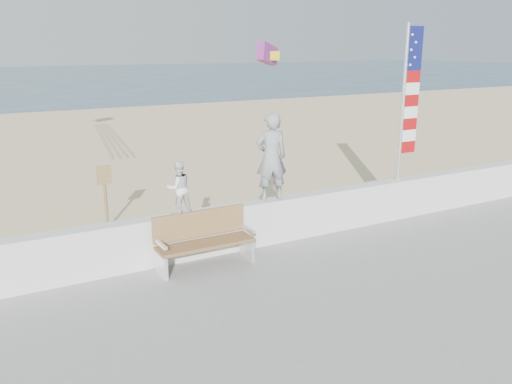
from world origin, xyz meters
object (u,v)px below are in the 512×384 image
Objects in this scene: adult at (271,157)px; bench at (204,239)px; flag at (408,96)px; child at (178,188)px.

adult is 0.97× the size of bench.
flag is at bearing 4.97° from bench.
bench is 0.51× the size of flag.
child is 1.04m from bench.
flag reaches higher than adult.
flag reaches higher than bench.
child is at bearing 180.00° from flag.
child is (-1.97, 0.00, -0.38)m from adult.
adult is 0.50× the size of flag.
adult is at bearing 15.03° from bench.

